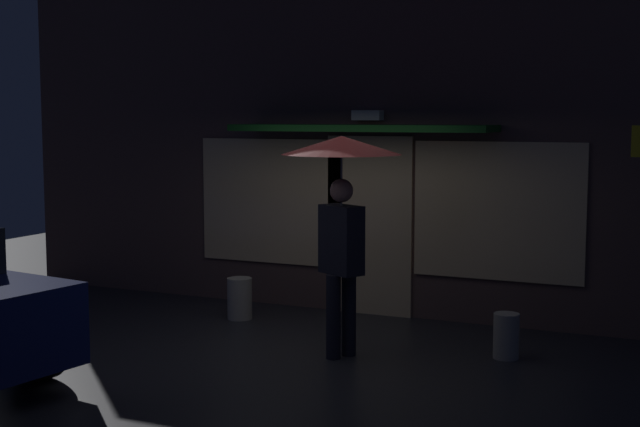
% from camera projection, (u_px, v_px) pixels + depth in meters
% --- Properties ---
extents(ground_plane, '(18.00, 18.00, 0.00)m').
position_uv_depth(ground_plane, '(290.00, 357.00, 9.07)').
color(ground_plane, '#26262B').
extents(building_facade, '(10.26, 1.00, 4.60)m').
position_uv_depth(building_facade, '(375.00, 130.00, 10.94)').
color(building_facade, brown).
rests_on(building_facade, ground).
extents(person_with_umbrella, '(1.20, 1.20, 2.24)m').
position_uv_depth(person_with_umbrella, '(342.00, 182.00, 8.87)').
color(person_with_umbrella, black).
rests_on(person_with_umbrella, ground).
extents(sidewalk_bollard, '(0.30, 0.30, 0.50)m').
position_uv_depth(sidewalk_bollard, '(240.00, 298.00, 10.74)').
color(sidewalk_bollard, '#B2A899').
rests_on(sidewalk_bollard, ground).
extents(sidewalk_bollard_2, '(0.26, 0.26, 0.46)m').
position_uv_depth(sidewalk_bollard_2, '(506.00, 336.00, 8.98)').
color(sidewalk_bollard_2, '#B2A899').
rests_on(sidewalk_bollard_2, ground).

